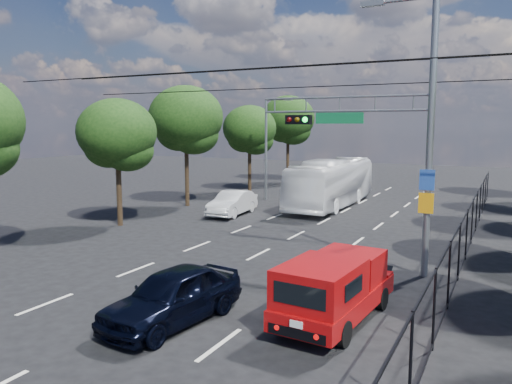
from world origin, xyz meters
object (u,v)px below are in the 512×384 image
Objects in this scene: navy_hatchback at (173,296)px; white_van at (232,203)px; red_pickup at (335,287)px; signal_mast at (394,125)px; white_bus at (332,183)px.

white_van is at bearing 121.52° from navy_hatchback.
white_van is (-10.49, 12.79, -0.26)m from red_pickup.
red_pickup reaches higher than navy_hatchback.
signal_mast is 2.23× the size of white_van.
red_pickup is 1.17× the size of white_van.
navy_hatchback is (-3.81, -2.05, -0.22)m from red_pickup.
navy_hatchback is at bearing -151.68° from red_pickup.
signal_mast reaches higher than white_van.
navy_hatchback reaches higher than white_van.
red_pickup reaches higher than white_van.
white_bus reaches higher than red_pickup.
white_van is at bearing 145.34° from signal_mast.
white_bus is 7.13m from white_van.
signal_mast is 2.18× the size of navy_hatchback.
white_bus reaches higher than white_van.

